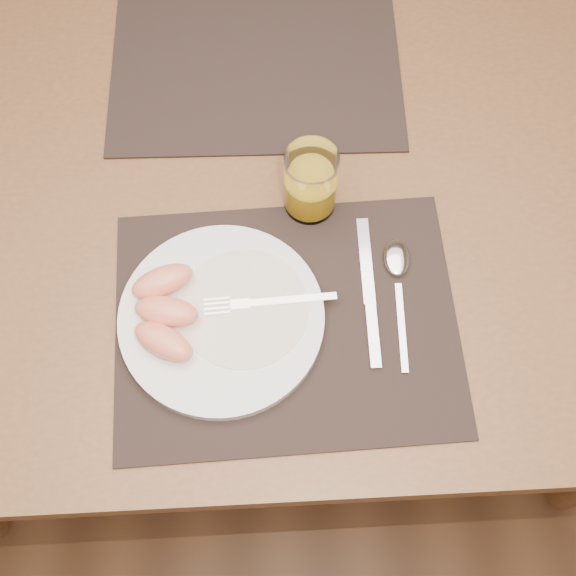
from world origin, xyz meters
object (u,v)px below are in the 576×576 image
(spoon, at_px, (397,268))
(table, at_px, (264,211))
(fork, at_px, (258,303))
(plate, at_px, (222,318))
(placemat_far, at_px, (256,62))
(placemat_near, at_px, (286,322))
(juice_glass, at_px, (310,184))
(knife, at_px, (370,303))

(spoon, bearing_deg, table, 139.50)
(fork, bearing_deg, plate, -162.55)
(placemat_far, height_order, plate, plate)
(placemat_near, height_order, plate, plate)
(placemat_near, distance_m, juice_glass, 0.19)
(placemat_near, distance_m, knife, 0.11)
(placemat_far, xyz_separation_m, plate, (-0.06, -0.43, 0.01))
(placemat_far, distance_m, fork, 0.42)
(table, relative_size, placemat_far, 3.11)
(placemat_far, xyz_separation_m, juice_glass, (0.07, -0.26, 0.05))
(table, bearing_deg, plate, -105.97)
(placemat_far, relative_size, knife, 2.04)
(plate, bearing_deg, juice_glass, 53.87)
(placemat_near, xyz_separation_m, spoon, (0.15, 0.07, 0.01))
(spoon, xyz_separation_m, juice_glass, (-0.11, 0.11, 0.04))
(table, relative_size, juice_glass, 12.71)
(knife, distance_m, juice_glass, 0.18)
(fork, height_order, knife, fork)
(table, distance_m, placemat_far, 0.24)
(table, xyz_separation_m, knife, (0.14, -0.20, 0.09))
(spoon, bearing_deg, placemat_near, -156.03)
(placemat_near, distance_m, fork, 0.05)
(placemat_near, xyz_separation_m, plate, (-0.08, 0.01, 0.01))
(placemat_far, height_order, fork, fork)
(placemat_near, bearing_deg, juice_glass, 76.87)
(knife, bearing_deg, juice_glass, 113.78)
(table, xyz_separation_m, placemat_far, (-0.00, 0.22, 0.09))
(spoon, bearing_deg, knife, -130.03)
(knife, bearing_deg, placemat_far, 108.25)
(placemat_near, relative_size, juice_glass, 4.09)
(juice_glass, bearing_deg, placemat_near, -103.13)
(placemat_near, relative_size, spoon, 2.35)
(juice_glass, bearing_deg, knife, -66.22)
(table, bearing_deg, placemat_near, -83.88)
(table, height_order, placemat_far, placemat_far)
(table, height_order, spoon, spoon)
(table, relative_size, knife, 6.36)
(placemat_far, relative_size, spoon, 2.35)
(table, height_order, fork, fork)
(placemat_near, xyz_separation_m, fork, (-0.04, 0.02, 0.02))
(knife, relative_size, juice_glass, 2.00)
(plate, bearing_deg, fork, 17.45)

